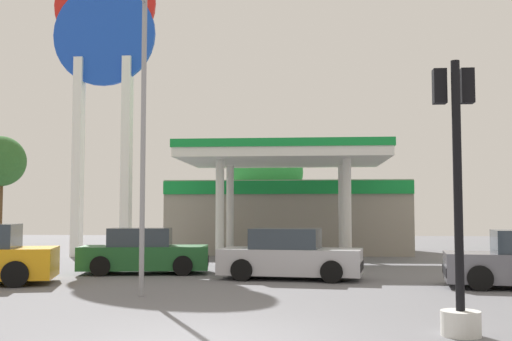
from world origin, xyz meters
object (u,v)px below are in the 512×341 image
car_4 (144,253)px  tree_1 (266,172)px  car_1 (290,256)px  tree_0 (1,162)px  station_pole_sign (104,58)px  traffic_signal_1 (458,231)px  corner_streetlamp (141,114)px

car_4 → tree_1: 16.21m
car_1 → tree_0: 25.44m
car_4 → tree_1: tree_1 is taller
car_1 → tree_1: size_ratio=0.70×
station_pole_sign → car_1: bearing=-45.6°
station_pole_sign → tree_0: bearing=136.3°
car_1 → traffic_signal_1: (2.90, -8.27, 0.98)m
car_4 → traffic_signal_1: (7.61, -9.61, 0.99)m
tree_0 → corner_streetlamp: (14.50, -21.91, -0.75)m
traffic_signal_1 → tree_0: bearing=128.7°
tree_1 → car_1: bearing=-83.9°
station_pole_sign → tree_0: station_pole_sign is taller
car_1 → car_4: size_ratio=1.01×
tree_1 → station_pole_sign: bearing=-130.4°
car_1 → tree_0: tree_0 is taller
traffic_signal_1 → tree_0: 33.34m
car_4 → tree_0: 21.36m
corner_streetlamp → car_1: bearing=52.1°
car_4 → tree_1: (2.90, 15.54, 3.58)m
car_1 → tree_0: (-17.84, 17.61, 4.33)m
car_4 → tree_1: bearing=79.4°
traffic_signal_1 → corner_streetlamp: corner_streetlamp is taller
traffic_signal_1 → tree_0: tree_0 is taller
car_1 → car_4: bearing=164.2°
tree_0 → tree_1: bearing=-2.7°
traffic_signal_1 → tree_1: tree_1 is taller
traffic_signal_1 → corner_streetlamp: (-6.24, 3.98, 2.60)m
car_4 → tree_0: (-13.13, 16.28, 4.34)m
car_1 → traffic_signal_1: 8.82m
car_1 → corner_streetlamp: size_ratio=0.61×
corner_streetlamp → car_4: bearing=103.7°
station_pole_sign → car_1: size_ratio=3.20×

